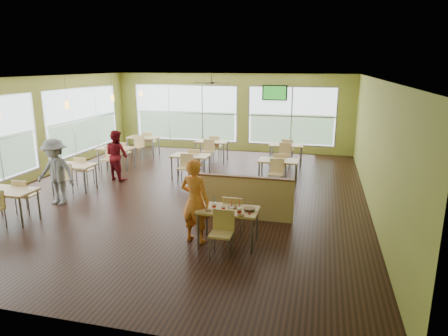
{
  "coord_description": "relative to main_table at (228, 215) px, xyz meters",
  "views": [
    {
      "loc": [
        3.72,
        -10.28,
        3.53
      ],
      "look_at": [
        1.33,
        -0.64,
        0.96
      ],
      "focal_mm": 32.0,
      "sensor_mm": 36.0,
      "label": 1
    }
  ],
  "objects": [
    {
      "name": "cup_red_far",
      "position": [
        0.28,
        -0.24,
        0.19
      ],
      "size": [
        0.1,
        0.1,
        0.36
      ],
      "color": "white",
      "rests_on": "main_table"
    },
    {
      "name": "room",
      "position": [
        -2.0,
        3.0,
        0.97
      ],
      "size": [
        12.0,
        12.04,
        3.2
      ],
      "color": "black",
      "rests_on": "ground"
    },
    {
      "name": "patron_grey",
      "position": [
        -4.87,
        1.29,
        0.23
      ],
      "size": [
        1.18,
        0.76,
        1.73
      ],
      "primitive_type": "imported",
      "rotation": [
        0.0,
        0.0,
        -0.11
      ],
      "color": "slate",
      "rests_on": "floor"
    },
    {
      "name": "cup_red_near",
      "position": [
        0.11,
        -0.18,
        0.18
      ],
      "size": [
        0.08,
        0.08,
        0.3
      ],
      "color": "white",
      "rests_on": "main_table"
    },
    {
      "name": "pendant_lights",
      "position": [
        -5.2,
        3.68,
        1.82
      ],
      "size": [
        0.11,
        7.31,
        0.86
      ],
      "color": "#2D2119",
      "rests_on": "ceiling"
    },
    {
      "name": "man_plaid",
      "position": [
        -0.68,
        -0.04,
        0.24
      ],
      "size": [
        0.72,
        0.56,
        1.75
      ],
      "primitive_type": "imported",
      "rotation": [
        0.0,
        0.0,
        2.9
      ],
      "color": "#FE501C",
      "rests_on": "floor"
    },
    {
      "name": "wrapper_right",
      "position": [
        0.32,
        -0.3,
        0.14
      ],
      "size": [
        0.17,
        0.16,
        0.04
      ],
      "primitive_type": "ellipsoid",
      "rotation": [
        0.0,
        0.0,
        -0.23
      ],
      "color": "#99704A",
      "rests_on": "main_table"
    },
    {
      "name": "ketchup_cup",
      "position": [
        0.47,
        -0.18,
        0.13
      ],
      "size": [
        0.05,
        0.05,
        0.02
      ],
      "primitive_type": "cylinder",
      "color": "#AF1721",
      "rests_on": "main_table"
    },
    {
      "name": "food_basket",
      "position": [
        0.43,
        0.01,
        0.15
      ],
      "size": [
        0.24,
        0.24,
        0.05
      ],
      "color": "black",
      "rests_on": "main_table"
    },
    {
      "name": "patron_maroon",
      "position": [
        -4.47,
        3.73,
        0.16
      ],
      "size": [
        0.94,
        0.85,
        1.59
      ],
      "primitive_type": "imported",
      "rotation": [
        0.0,
        0.0,
        2.75
      ],
      "color": "#620C13",
      "rests_on": "floor"
    },
    {
      "name": "ceiling_fan",
      "position": [
        -2.0,
        6.0,
        2.32
      ],
      "size": [
        1.25,
        1.25,
        0.29
      ],
      "color": "#2D2119",
      "rests_on": "ceiling"
    },
    {
      "name": "cup_blue",
      "position": [
        -0.27,
        -0.06,
        0.19
      ],
      "size": [
        0.09,
        0.09,
        0.33
      ],
      "color": "white",
      "rests_on": "main_table"
    },
    {
      "name": "tv_backwall",
      "position": [
        -0.2,
        8.9,
        1.82
      ],
      "size": [
        1.0,
        0.07,
        0.6
      ],
      "color": "black",
      "rests_on": "wall_back"
    },
    {
      "name": "wrapper_mid",
      "position": [
        0.08,
        0.09,
        0.14
      ],
      "size": [
        0.24,
        0.22,
        0.05
      ],
      "primitive_type": "ellipsoid",
      "rotation": [
        0.0,
        0.0,
        0.24
      ],
      "color": "#99704A",
      "rests_on": "main_table"
    },
    {
      "name": "wrapper_left",
      "position": [
        -0.36,
        -0.19,
        0.14
      ],
      "size": [
        0.18,
        0.17,
        0.04
      ],
      "primitive_type": "ellipsoid",
      "rotation": [
        0.0,
        0.0,
        -0.34
      ],
      "color": "#99704A",
      "rests_on": "main_table"
    },
    {
      "name": "cup_yellow",
      "position": [
        -0.07,
        -0.12,
        0.18
      ],
      "size": [
        0.09,
        0.09,
        0.31
      ],
      "color": "white",
      "rests_on": "main_table"
    },
    {
      "name": "main_table",
      "position": [
        0.0,
        0.0,
        0.0
      ],
      "size": [
        1.22,
        1.52,
        0.87
      ],
      "color": "#DDB977",
      "rests_on": "floor"
    },
    {
      "name": "window_bays",
      "position": [
        -4.65,
        6.08,
        0.85
      ],
      "size": [
        9.24,
        10.24,
        2.38
      ],
      "color": "white",
      "rests_on": "room"
    },
    {
      "name": "half_wall_divider",
      "position": [
        0.0,
        1.45,
        -0.11
      ],
      "size": [
        2.4,
        0.14,
        1.04
      ],
      "color": "#DDB977",
      "rests_on": "floor"
    },
    {
      "name": "dining_tables",
      "position": [
        -3.05,
        4.71,
        -0.0
      ],
      "size": [
        6.92,
        8.72,
        0.87
      ],
      "color": "#DDB977",
      "rests_on": "floor"
    }
  ]
}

